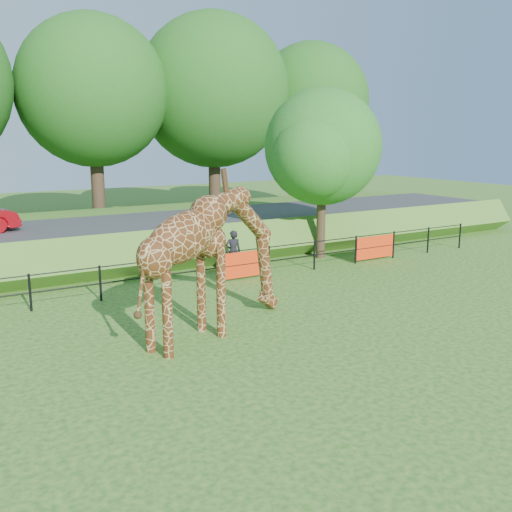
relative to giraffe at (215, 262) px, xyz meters
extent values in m
plane|color=#1E5314|center=(0.29, -3.76, -1.82)|extent=(90.00, 90.00, 0.00)
cube|color=#1E5314|center=(0.29, 11.74, -1.17)|extent=(40.00, 9.00, 1.30)
cube|color=#313133|center=(0.29, 10.24, -0.46)|extent=(40.00, 5.00, 0.12)
imported|color=black|center=(3.46, 5.36, -1.04)|extent=(0.65, 0.52, 1.57)
cylinder|color=#322616|center=(7.79, 5.84, -0.22)|extent=(0.36, 0.36, 3.20)
sphere|color=#1E631B|center=(7.79, 5.84, 2.64)|extent=(4.60, 4.60, 4.60)
sphere|color=#1E631B|center=(8.94, 6.53, 2.18)|extent=(3.45, 3.45, 3.45)
sphere|color=#1E631B|center=(6.87, 5.15, 2.30)|extent=(3.22, 3.22, 3.22)
cylinder|color=#322616|center=(2.29, 18.24, 0.68)|extent=(0.70, 0.70, 5.00)
sphere|color=#164713|center=(2.29, 18.24, 5.32)|extent=(7.80, 7.80, 7.80)
cylinder|color=#322616|center=(9.29, 18.24, 0.68)|extent=(0.70, 0.70, 5.00)
sphere|color=#164713|center=(9.29, 18.24, 5.60)|extent=(8.80, 8.80, 8.80)
cylinder|color=#322616|center=(16.29, 18.24, 0.68)|extent=(0.70, 0.70, 5.00)
sphere|color=#164713|center=(16.29, 18.24, 5.21)|extent=(7.40, 7.40, 7.40)
camera|label=1|loc=(-6.24, -12.37, 3.09)|focal=40.00mm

